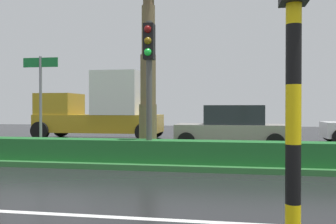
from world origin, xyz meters
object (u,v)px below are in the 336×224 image
(box_truck_lead, at_px, (101,109))
(car_in_traffic_second, at_px, (231,128))
(traffic_signal_foreground, at_px, (293,17))
(traffic_signal_median_right, at_px, (149,65))
(street_name_sign, at_px, (41,92))

(box_truck_lead, relative_size, car_in_traffic_second, 1.49)
(traffic_signal_foreground, distance_m, car_in_traffic_second, 11.24)
(traffic_signal_median_right, distance_m, car_in_traffic_second, 6.07)
(traffic_signal_foreground, height_order, car_in_traffic_second, traffic_signal_foreground)
(street_name_sign, distance_m, traffic_signal_foreground, 8.87)
(street_name_sign, bearing_deg, car_in_traffic_second, 41.02)
(street_name_sign, distance_m, box_truck_lead, 8.35)
(box_truck_lead, xyz_separation_m, car_in_traffic_second, (6.72, -3.41, -0.72))
(street_name_sign, xyz_separation_m, car_in_traffic_second, (5.56, 4.84, -1.25))
(traffic_signal_median_right, distance_m, box_truck_lead, 9.94)
(street_name_sign, height_order, box_truck_lead, box_truck_lead)
(traffic_signal_median_right, xyz_separation_m, traffic_signal_foreground, (2.86, -5.75, -0.19))
(street_name_sign, height_order, traffic_signal_foreground, traffic_signal_foreground)
(traffic_signal_foreground, bearing_deg, street_name_sign, -44.81)
(traffic_signal_median_right, relative_size, car_in_traffic_second, 0.88)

